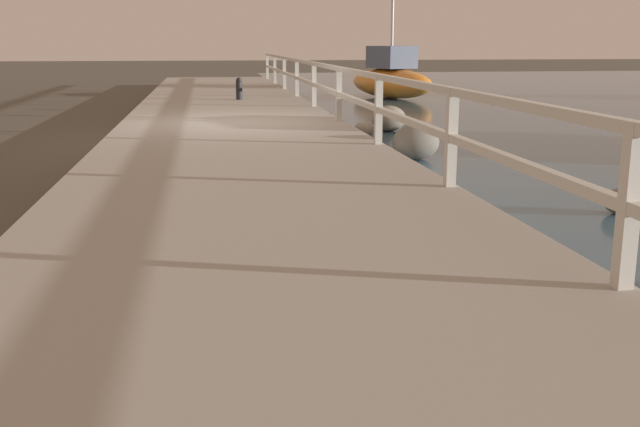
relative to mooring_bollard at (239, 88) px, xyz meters
name	(u,v)px	position (x,y,z in m)	size (l,w,h in m)	color
ground_plane	(234,141)	(-0.35, -5.52, -0.61)	(120.00, 120.00, 0.00)	#4C473D
dock_walkway	(234,132)	(-0.35, -5.52, -0.44)	(4.07, 36.00, 0.33)	#9E998E
railing	(339,84)	(1.58, -5.52, 0.40)	(0.10, 32.50, 0.99)	beige
boulder_water_edge	(365,129)	(2.12, -5.32, -0.46)	(0.39, 0.36, 0.30)	gray
boulder_near_dock	(416,142)	(2.30, -8.20, -0.34)	(0.72, 0.65, 0.54)	#666056
boulder_far_strip	(621,201)	(3.42, -12.11, -0.47)	(0.37, 0.33, 0.28)	#666056
boulder_downstream	(389,118)	(2.78, -4.52, -0.35)	(0.69, 0.62, 0.52)	slate
mooring_bollard	(239,88)	(0.00, 0.00, 0.00)	(0.16, 0.16, 0.55)	black
sailboat_orange	(391,79)	(4.99, 4.28, 0.01)	(2.69, 4.28, 5.62)	orange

